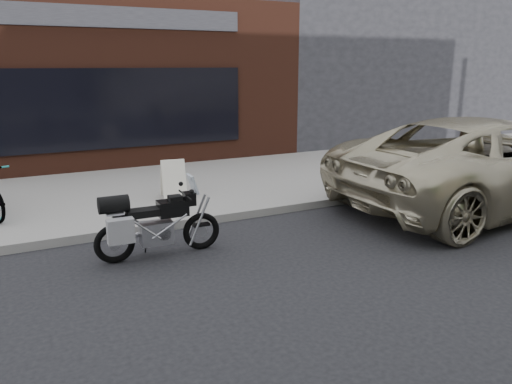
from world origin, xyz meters
TOP-DOWN VIEW (x-y plane):
  - ground at (0.00, 0.00)m, footprint 120.00×120.00m
  - near_sidewalk at (0.00, 7.00)m, footprint 44.00×6.00m
  - storefront at (-2.00, 13.98)m, footprint 14.00×10.07m
  - neighbour_building at (10.00, 14.00)m, footprint 10.00×10.00m
  - motorcycle at (-1.18, 2.92)m, footprint 1.90×0.61m
  - minivan at (5.52, 2.60)m, footprint 6.51×3.07m
  - sandwich_sign at (0.02, 5.65)m, footprint 0.53×0.49m

SIDE VIEW (x-z plane):
  - ground at x=0.00m, z-range 0.00..0.00m
  - near_sidewalk at x=0.00m, z-range 0.00..0.15m
  - motorcycle at x=-1.18m, z-range -0.08..1.12m
  - sandwich_sign at x=0.02m, z-range 0.15..0.92m
  - minivan at x=5.52m, z-range 0.00..1.80m
  - storefront at x=-2.00m, z-range 0.00..4.50m
  - neighbour_building at x=10.00m, z-range 0.00..6.00m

